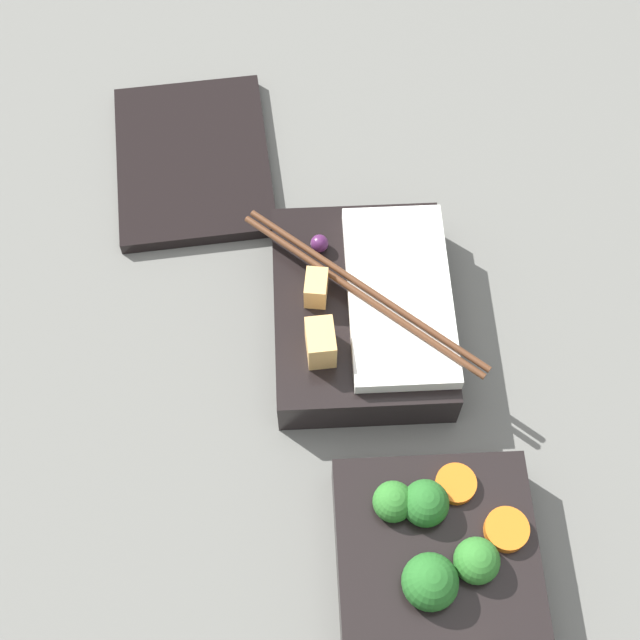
% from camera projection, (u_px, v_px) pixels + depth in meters
% --- Properties ---
extents(ground_plane, '(3.00, 3.00, 0.00)m').
position_uv_depth(ground_plane, '(382.00, 442.00, 0.68)').
color(ground_plane, slate).
extents(bento_tray_vegetable, '(0.18, 0.14, 0.07)m').
position_uv_depth(bento_tray_vegetable, '(436.00, 590.00, 0.60)').
color(bento_tray_vegetable, black).
rests_on(bento_tray_vegetable, ground_plane).
extents(bento_tray_rice, '(0.18, 0.18, 0.07)m').
position_uv_depth(bento_tray_rice, '(365.00, 310.00, 0.71)').
color(bento_tray_rice, black).
rests_on(bento_tray_rice, ground_plane).
extents(bento_lid, '(0.19, 0.15, 0.01)m').
position_uv_depth(bento_lid, '(193.00, 160.00, 0.80)').
color(bento_lid, black).
rests_on(bento_lid, ground_plane).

